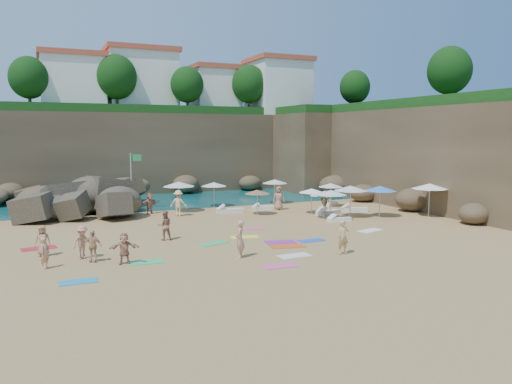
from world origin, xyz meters
name	(u,v)px	position (x,y,z in m)	size (l,w,h in m)	color
ground	(246,231)	(0.00, 0.00, 0.00)	(120.00, 120.00, 0.00)	tan
seawater	(147,185)	(0.00, 30.00, 0.00)	(120.00, 120.00, 0.00)	#0C4751
cliff_back	(174,152)	(2.00, 25.00, 4.00)	(44.00, 8.00, 8.00)	brown
cliff_right	(404,155)	(19.00, 8.00, 4.00)	(8.00, 30.00, 8.00)	brown
cliff_corner	(317,151)	(17.00, 20.00, 4.00)	(10.00, 12.00, 8.00)	brown
rock_promontory	(48,207)	(-11.00, 16.00, 0.00)	(12.00, 7.00, 2.00)	brown
clifftop_buildings	(180,85)	(2.96, 25.79, 11.24)	(28.48, 9.48, 7.00)	white
clifftop_trees	(214,80)	(4.78, 19.52, 11.26)	(35.60, 23.82, 4.40)	#11380F
rock_outcrop	(75,218)	(-9.41, 9.21, 0.00)	(7.51, 5.63, 3.00)	brown
flag_pole	(133,174)	(-4.83, 11.48, 2.85)	(0.87, 0.22, 4.47)	silver
parasol_0	(179,184)	(-1.82, 9.00, 2.14)	(2.46, 2.46, 2.33)	silver
parasol_1	(214,184)	(1.52, 10.45, 1.85)	(2.13, 2.13, 2.02)	silver
parasol_2	(275,181)	(6.92, 10.17, 1.91)	(2.20, 2.20, 2.08)	silver
parasol_4	(331,185)	(10.31, 6.64, 1.77)	(2.04, 2.04, 1.93)	silver
parasol_5	(331,192)	(6.87, 1.15, 1.93)	(2.23, 2.23, 2.11)	silver
parasol_6	(257,192)	(3.11, 5.29, 1.71)	(1.97, 1.97, 1.86)	silver
parasol_7	(351,188)	(8.75, 1.53, 2.10)	(2.42, 2.42, 2.29)	silver
parasol_8	(312,191)	(7.04, 4.07, 1.74)	(2.01, 2.01, 1.90)	silver
parasol_9	(324,193)	(6.72, 1.81, 1.81)	(2.08, 2.08, 1.97)	silver
parasol_10	(380,188)	(10.80, 0.83, 2.07)	(2.39, 2.39, 2.26)	silver
parasol_11	(430,186)	(14.13, -0.53, 2.22)	(2.56, 2.56, 2.42)	silver
lounger_0	(263,208)	(4.57, 7.39, 0.14)	(1.74, 0.58, 0.27)	white
lounger_1	(328,213)	(7.96, 3.21, 0.16)	(2.00, 0.67, 0.31)	silver
lounger_2	(330,204)	(10.60, 7.07, 0.14)	(1.81, 0.60, 0.28)	white
lounger_3	(230,211)	(1.60, 6.98, 0.16)	(2.06, 0.69, 0.32)	silver
lounger_4	(355,210)	(10.61, 3.64, 0.15)	(1.99, 0.66, 0.31)	white
lounger_5	(339,219)	(7.16, 0.50, 0.13)	(1.65, 0.55, 0.26)	white
towel_0	(78,282)	(-10.40, -7.18, 0.01)	(1.52, 0.76, 0.03)	teal
towel_1	(279,266)	(-1.82, -8.28, 0.01)	(1.67, 0.84, 0.03)	#E5598C
towel_2	(287,246)	(0.34, -4.92, 0.02)	(1.88, 0.94, 0.03)	#D95422
towel_3	(146,262)	(-7.25, -5.20, 0.01)	(1.63, 0.82, 0.03)	#37C16E
towel_5	(294,256)	(-0.30, -6.90, 0.01)	(1.61, 0.80, 0.03)	white
towel_6	(280,242)	(0.46, -3.83, 0.02)	(1.73, 0.86, 0.03)	purple
towel_7	(39,248)	(-11.83, -0.06, 0.02)	(1.73, 0.86, 0.03)	red
towel_8	(312,240)	(2.24, -4.19, 0.01)	(1.53, 0.77, 0.03)	blue
towel_9	(252,228)	(0.61, 0.46, 0.01)	(1.61, 0.80, 0.03)	#E75A73
towel_11	(214,243)	(-3.04, -2.67, 0.01)	(1.60, 0.80, 0.03)	#35BC64
towel_12	(244,237)	(-0.84, -1.75, 0.01)	(1.58, 0.79, 0.03)	#FFF443
towel_13	(370,230)	(7.04, -3.14, 0.01)	(1.65, 0.83, 0.03)	white
person_stand_0	(45,253)	(-11.57, -4.45, 0.72)	(0.53, 0.35, 1.44)	tan
person_stand_1	(165,225)	(-5.25, -0.66, 0.84)	(0.82, 0.64, 1.68)	#A16A50
person_stand_2	(178,203)	(-2.39, 7.05, 0.95)	(1.23, 0.51, 1.90)	#E4C082
person_stand_3	(325,202)	(8.14, 3.97, 0.86)	(1.01, 0.42, 1.73)	#9E804F
person_stand_4	(279,198)	(5.61, 6.73, 0.93)	(0.91, 0.50, 1.87)	tan
person_stand_5	(150,203)	(-4.08, 8.96, 0.78)	(1.45, 0.42, 1.57)	#B5725A
person_stand_6	(240,239)	(-2.88, -6.12, 0.92)	(0.67, 0.44, 1.85)	tan
person_lie_0	(83,254)	(-9.89, -3.25, 0.21)	(1.02, 1.58, 0.42)	tan
person_lie_1	(93,258)	(-9.51, -4.09, 0.18)	(0.87, 1.49, 0.36)	tan
person_lie_2	(43,252)	(-11.62, -1.94, 0.20)	(0.73, 1.50, 0.40)	#A67653
person_lie_3	(125,260)	(-8.21, -5.10, 0.19)	(1.34, 1.44, 0.39)	tan
person_lie_4	(343,250)	(2.09, -7.56, 0.20)	(0.61, 1.67, 0.40)	tan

